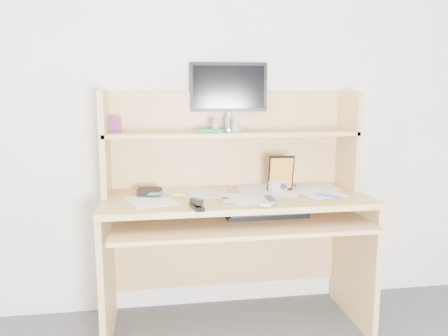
{
  "coord_description": "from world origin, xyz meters",
  "views": [
    {
      "loc": [
        -0.42,
        -0.75,
        1.26
      ],
      "look_at": [
        -0.07,
        1.43,
        0.91
      ],
      "focal_mm": 35.0,
      "sensor_mm": 36.0,
      "label": 1
    }
  ],
  "objects": [
    {
      "name": "back_wall",
      "position": [
        0.0,
        1.8,
        1.25
      ],
      "size": [
        3.6,
        0.04,
        2.5
      ],
      "primitive_type": "cube",
      "color": "white",
      "rests_on": "floor"
    },
    {
      "name": "sticky_note_pad",
      "position": [
        -0.3,
        1.56,
        0.75
      ],
      "size": [
        0.08,
        0.08,
        0.01
      ],
      "primitive_type": "cube",
      "rotation": [
        0.0,
        0.0,
        -0.18
      ],
      "color": "#F4FF43",
      "rests_on": "desk"
    },
    {
      "name": "paper_clutter",
      "position": [
        0.0,
        1.48,
        0.75
      ],
      "size": [
        1.32,
        0.54,
        0.01
      ],
      "primitive_type": "cube",
      "color": "silver",
      "rests_on": "desk"
    },
    {
      "name": "stapler",
      "position": [
        -0.24,
        1.22,
        0.78
      ],
      "size": [
        0.06,
        0.14,
        0.04
      ],
      "primitive_type": "cube",
      "rotation": [
        0.0,
        0.0,
        0.18
      ],
      "color": "black",
      "rests_on": "paper_clutter"
    },
    {
      "name": "digital_camera",
      "position": [
        0.24,
        1.52,
        0.79
      ],
      "size": [
        0.1,
        0.06,
        0.06
      ],
      "primitive_type": "cube",
      "rotation": [
        0.0,
        0.0,
        0.29
      ],
      "color": "silver",
      "rests_on": "paper_clutter"
    },
    {
      "name": "shelf_book",
      "position": [
        -0.1,
        1.62,
        1.09
      ],
      "size": [
        0.19,
        0.22,
        0.02
      ],
      "primitive_type": "cube",
      "rotation": [
        0.0,
        0.0,
        -0.34
      ],
      "color": "#2C703B",
      "rests_on": "desk"
    },
    {
      "name": "blue_pen",
      "position": [
        0.46,
        1.36,
        0.76
      ],
      "size": [
        0.1,
        0.08,
        0.01
      ],
      "primitive_type": "cylinder",
      "rotation": [
        1.57,
        0.0,
        0.92
      ],
      "color": "#1B32CB",
      "rests_on": "paper_clutter"
    },
    {
      "name": "tv_remote",
      "position": [
        0.13,
        1.27,
        0.77
      ],
      "size": [
        0.14,
        0.19,
        0.02
      ],
      "primitive_type": "cube",
      "rotation": [
        0.0,
        0.0,
        -0.5
      ],
      "color": "#A1A09B",
      "rests_on": "paper_clutter"
    },
    {
      "name": "chip_stack_a",
      "position": [
        0.01,
        1.58,
        1.11
      ],
      "size": [
        0.05,
        0.05,
        0.06
      ],
      "primitive_type": "cylinder",
      "rotation": [
        0.0,
        0.0,
        -0.11
      ],
      "color": "black",
      "rests_on": "desk"
    },
    {
      "name": "game_case",
      "position": [
        0.26,
        1.53,
        0.86
      ],
      "size": [
        0.14,
        0.02,
        0.2
      ],
      "primitive_type": "cube",
      "rotation": [
        0.0,
        0.0,
        -0.05
      ],
      "color": "black",
      "rests_on": "paper_clutter"
    },
    {
      "name": "chip_stack_b",
      "position": [
        -0.09,
        1.6,
        1.12
      ],
      "size": [
        0.05,
        0.05,
        0.07
      ],
      "primitive_type": "cylinder",
      "rotation": [
        0.0,
        0.0,
        -0.09
      ],
      "color": "white",
      "rests_on": "desk"
    },
    {
      "name": "keyboard",
      "position": [
        0.14,
        1.4,
        0.66
      ],
      "size": [
        0.43,
        0.17,
        0.03
      ],
      "rotation": [
        0.0,
        0.0,
        0.04
      ],
      "color": "black",
      "rests_on": "desk"
    },
    {
      "name": "desk",
      "position": [
        0.0,
        1.56,
        0.69
      ],
      "size": [
        1.4,
        0.7,
        1.3
      ],
      "color": "tan",
      "rests_on": "floor"
    },
    {
      "name": "card_box",
      "position": [
        -0.63,
        1.65,
        1.12
      ],
      "size": [
        0.06,
        0.02,
        0.09
      ],
      "primitive_type": "cube",
      "rotation": [
        0.0,
        0.0,
        -0.04
      ],
      "color": "#A32315",
      "rests_on": "desk"
    },
    {
      "name": "chip_stack_c",
      "position": [
        -0.01,
        1.66,
        1.1
      ],
      "size": [
        0.04,
        0.04,
        0.05
      ],
      "primitive_type": "cylinder",
      "rotation": [
        0.0,
        0.0,
        -0.14
      ],
      "color": "black",
      "rests_on": "desk"
    },
    {
      "name": "flip_phone",
      "position": [
        -0.08,
        1.34,
        0.77
      ],
      "size": [
        0.06,
        0.08,
        0.02
      ],
      "primitive_type": "cube",
      "rotation": [
        0.0,
        0.0,
        0.23
      ],
      "color": "#AFAFB1",
      "rests_on": "paper_clutter"
    },
    {
      "name": "wallet",
      "position": [
        -0.46,
        1.56,
        0.77
      ],
      "size": [
        0.13,
        0.12,
        0.03
      ],
      "primitive_type": "cube",
      "rotation": [
        0.0,
        0.0,
        -0.14
      ],
      "color": "black",
      "rests_on": "paper_clutter"
    },
    {
      "name": "chip_stack_d",
      "position": [
        -0.01,
        1.67,
        1.12
      ],
      "size": [
        0.06,
        0.06,
        0.08
      ],
      "primitive_type": "cylinder",
      "rotation": [
        0.0,
        0.0,
        -0.32
      ],
      "color": "silver",
      "rests_on": "desk"
    },
    {
      "name": "monitor",
      "position": [
        0.0,
        1.74,
        1.29
      ],
      "size": [
        0.44,
        0.22,
        0.38
      ],
      "rotation": [
        0.0,
        0.0,
        -0.07
      ],
      "color": "#BAB9BE",
      "rests_on": "desk"
    }
  ]
}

